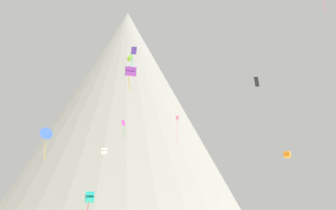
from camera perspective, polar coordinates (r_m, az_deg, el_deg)
name	(u,v)px	position (r m, az deg, el deg)	size (l,w,h in m)	color
rock_massif	(120,128)	(124.98, -6.38, -3.08)	(103.12, 103.12, 68.70)	gray
kite_black_mid	(257,82)	(59.94, 11.56, 3.01)	(0.81, 0.33, 1.45)	black
kite_violet_mid	(131,72)	(48.69, -4.93, 4.40)	(1.29, 1.36, 2.82)	purple
kite_indigo_high	(133,53)	(63.28, -4.56, 6.81)	(0.83, 0.53, 3.59)	#5138B2
kite_magenta_mid	(124,125)	(75.43, -5.86, -2.59)	(0.67, 0.85, 3.15)	#D1339E
kite_pink_mid	(177,123)	(81.61, 1.24, -2.37)	(0.69, 0.85, 5.18)	pink
kite_lime_high	(130,58)	(88.20, -5.06, 6.21)	(1.44, 1.40, 1.54)	#8CD133
kite_blue_mid	(46,134)	(80.73, -15.72, -3.67)	(2.43, 1.57, 5.83)	blue
kite_teal_low	(90,197)	(67.78, -10.25, -11.85)	(1.48, 1.57, 4.38)	teal
kite_white_mid	(104,151)	(83.10, -8.36, -6.00)	(1.15, 1.10, 1.16)	white
kite_orange_mid	(287,155)	(89.92, 15.36, -6.29)	(1.65, 1.64, 1.20)	orange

